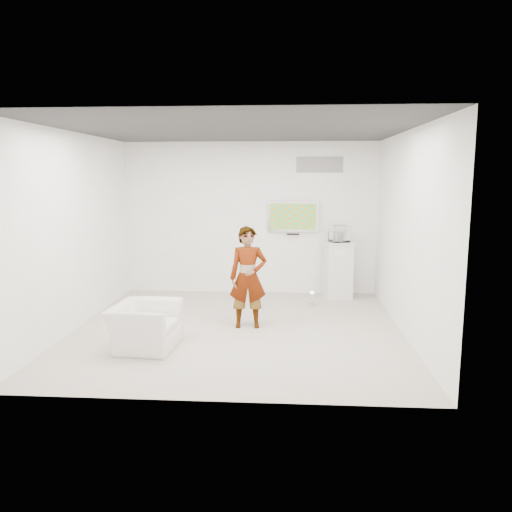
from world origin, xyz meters
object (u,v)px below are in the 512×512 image
tv (293,216)px  floor_uplight (312,299)px  armchair (145,326)px  person (248,277)px  pedestal (338,270)px

tv → floor_uplight: (0.35, -1.00, -1.42)m
tv → armchair: bearing=-121.2°
floor_uplight → armchair: bearing=-135.3°
tv → floor_uplight: tv is taller
person → floor_uplight: size_ratio=5.90×
tv → armchair: (-2.03, -3.36, -1.24)m
tv → person: (-0.70, -2.31, -0.76)m
tv → armchair: size_ratio=1.06×
armchair → pedestal: size_ratio=0.86×
person → pedestal: bearing=46.0°
armchair → floor_uplight: size_ratio=3.51×
floor_uplight → pedestal: bearing=53.1°
pedestal → floor_uplight: (-0.52, -0.70, -0.41)m
floor_uplight → person: bearing=-128.8°
tv → person: bearing=-106.9°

